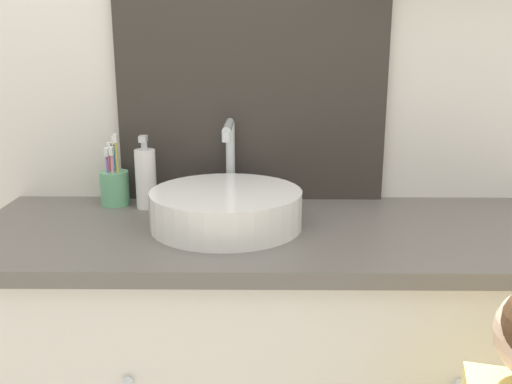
% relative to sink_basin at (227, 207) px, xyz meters
% --- Properties ---
extents(wall_back, '(3.20, 0.18, 2.50)m').
position_rel_sink_basin_xyz_m(wall_back, '(0.17, 0.28, 0.36)').
color(wall_back, silver).
rests_on(wall_back, ground_plane).
extents(sink_basin, '(0.36, 0.41, 0.23)m').
position_rel_sink_basin_xyz_m(sink_basin, '(0.00, 0.00, 0.00)').
color(sink_basin, white).
rests_on(sink_basin, vanity_counter).
extents(toothbrush_holder, '(0.08, 0.08, 0.19)m').
position_rel_sink_basin_xyz_m(toothbrush_holder, '(-0.31, 0.18, 0.00)').
color(toothbrush_holder, '#66B27F').
rests_on(toothbrush_holder, vanity_counter).
extents(soap_dispenser, '(0.05, 0.05, 0.19)m').
position_rel_sink_basin_xyz_m(soap_dispenser, '(-0.22, 0.15, 0.03)').
color(soap_dispenser, white).
rests_on(soap_dispenser, vanity_counter).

